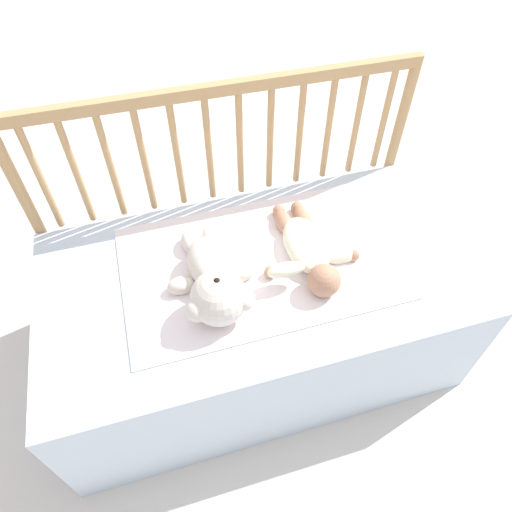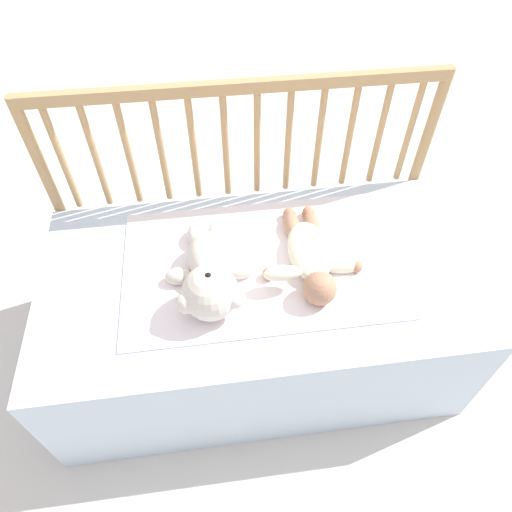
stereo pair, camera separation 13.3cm
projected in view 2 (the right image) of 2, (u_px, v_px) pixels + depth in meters
ground_plane at (256, 346)px, 1.71m from camera, size 12.00×12.00×0.00m
crib_mattress at (256, 313)px, 1.54m from camera, size 1.30×0.69×0.45m
crib_rail at (242, 153)px, 1.49m from camera, size 1.30×0.04×0.86m
blanket at (260, 263)px, 1.39m from camera, size 0.82×0.52×0.01m
teddy_bear at (209, 275)px, 1.28m from camera, size 0.26×0.39×0.16m
baby at (310, 255)px, 1.36m from camera, size 0.31×0.40×0.10m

